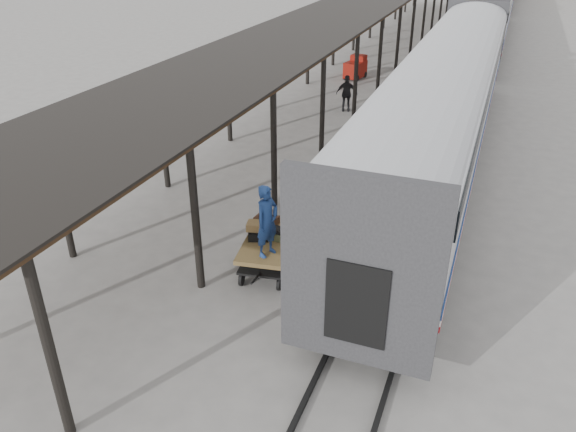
# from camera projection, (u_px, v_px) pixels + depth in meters

# --- Properties ---
(ground) EXTENTS (160.00, 160.00, 0.00)m
(ground) POSITION_uv_depth(u_px,v_px,m) (279.00, 258.00, 15.76)
(ground) COLOR slate
(ground) RESTS_ON ground
(train) EXTENTS (3.45, 76.01, 4.01)m
(train) POSITION_uv_depth(u_px,v_px,m) (489.00, 6.00, 41.33)
(train) COLOR silver
(train) RESTS_ON ground
(rails) EXTENTS (1.54, 150.00, 0.12)m
(rails) POSITION_uv_depth(u_px,v_px,m) (484.00, 43.00, 42.73)
(rails) COLOR black
(rails) RESTS_ON ground
(baggage_cart) EXTENTS (1.62, 2.57, 0.86)m
(baggage_cart) POSITION_uv_depth(u_px,v_px,m) (269.00, 247.00, 15.03)
(baggage_cart) COLOR brown
(baggage_cart) RESTS_ON ground
(suitcase_stack) EXTENTS (1.26, 1.22, 0.58)m
(suitcase_stack) POSITION_uv_depth(u_px,v_px,m) (268.00, 227.00, 15.14)
(suitcase_stack) COLOR #323234
(suitcase_stack) RESTS_ON baggage_cart
(luggage_tug) EXTENTS (1.16, 1.63, 1.32)m
(luggage_tug) POSITION_uv_depth(u_px,v_px,m) (356.00, 68.00, 33.14)
(luggage_tug) COLOR maroon
(luggage_tug) RESTS_ON ground
(porter) EXTENTS (0.66, 0.81, 1.90)m
(porter) POSITION_uv_depth(u_px,v_px,m) (267.00, 221.00, 13.87)
(porter) COLOR navy
(porter) RESTS_ON baggage_cart
(pedestrian) EXTENTS (1.11, 0.65, 1.78)m
(pedestrian) POSITION_uv_depth(u_px,v_px,m) (347.00, 94.00, 27.29)
(pedestrian) COLOR black
(pedestrian) RESTS_ON ground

